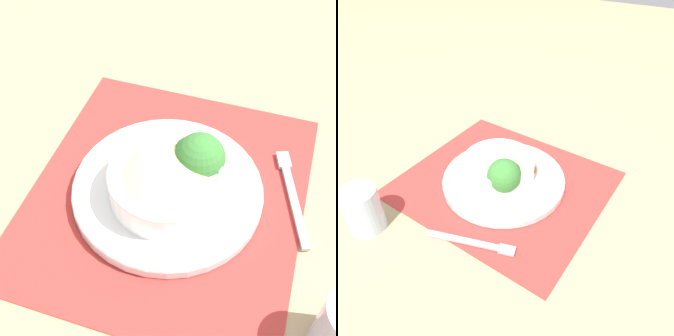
{
  "view_description": "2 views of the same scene",
  "coord_description": "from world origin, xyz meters",
  "views": [
    {
      "loc": [
        0.09,
        -0.43,
        0.58
      ],
      "look_at": [
        -0.0,
        0.01,
        0.05
      ],
      "focal_mm": 50.0,
      "sensor_mm": 36.0,
      "label": 1
    },
    {
      "loc": [
        0.52,
        0.29,
        0.53
      ],
      "look_at": [
        -0.02,
        -0.0,
        0.04
      ],
      "focal_mm": 35.0,
      "sensor_mm": 36.0,
      "label": 2
    }
  ],
  "objects": [
    {
      "name": "placemat",
      "position": [
        0.0,
        0.0,
        0.0
      ],
      "size": [
        0.46,
        0.5,
        0.0
      ],
      "color": "#B2332D",
      "rests_on": "ground_plane"
    },
    {
      "name": "water_glass",
      "position": [
        0.25,
        -0.19,
        0.04
      ],
      "size": [
        0.08,
        0.08,
        0.1
      ],
      "color": "silver",
      "rests_on": "ground_plane"
    },
    {
      "name": "fork",
      "position": [
        0.19,
        0.05,
        0.01
      ],
      "size": [
        0.06,
        0.18,
        0.01
      ],
      "rotation": [
        0.0,
        0.0,
        0.24
      ],
      "color": "#B7B7BC",
      "rests_on": "placemat"
    },
    {
      "name": "carrot_slice_near",
      "position": [
        -0.05,
        0.04,
        0.02
      ],
      "size": [
        0.04,
        0.04,
        0.01
      ],
      "color": "orange",
      "rests_on": "plate"
    },
    {
      "name": "carrot_slice_far",
      "position": [
        -0.07,
        0.01,
        0.02
      ],
      "size": [
        0.04,
        0.04,
        0.01
      ],
      "color": "orange",
      "rests_on": "plate"
    },
    {
      "name": "plate",
      "position": [
        0.0,
        0.0,
        0.02
      ],
      "size": [
        0.29,
        0.29,
        0.02
      ],
      "color": "white",
      "rests_on": "placemat"
    },
    {
      "name": "broccoli_floret",
      "position": [
        0.04,
        0.03,
        0.07
      ],
      "size": [
        0.08,
        0.08,
        0.09
      ],
      "color": "#84AD5B",
      "rests_on": "plate"
    },
    {
      "name": "carrot_slice_middle",
      "position": [
        -0.06,
        0.02,
        0.02
      ],
      "size": [
        0.04,
        0.04,
        0.01
      ],
      "color": "orange",
      "rests_on": "plate"
    },
    {
      "name": "ground_plane",
      "position": [
        0.0,
        0.0,
        0.0
      ],
      "size": [
        4.0,
        4.0,
        0.0
      ],
      "primitive_type": "plane",
      "color": "tan"
    },
    {
      "name": "bowl",
      "position": [
        0.0,
        -0.01,
        0.05
      ],
      "size": [
        0.17,
        0.17,
        0.06
      ],
      "color": "white",
      "rests_on": "plate"
    }
  ]
}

